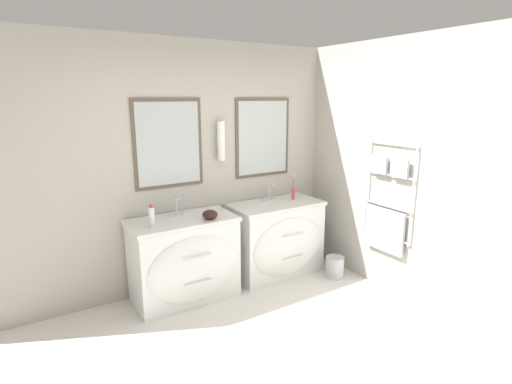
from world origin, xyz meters
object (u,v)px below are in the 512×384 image
(flower_vase, at_px, (293,190))
(amenity_bowl, at_px, (210,214))
(vanity_left, at_px, (185,259))
(toiletry_bottle, at_px, (152,217))
(waste_bin, at_px, (335,266))
(vanity_right, at_px, (277,238))

(flower_vase, bearing_deg, amenity_bowl, -171.11)
(amenity_bowl, relative_size, flower_vase, 0.52)
(vanity_left, relative_size, toiletry_bottle, 5.01)
(toiletry_bottle, xyz_separation_m, flower_vase, (1.74, 0.12, 0.01))
(toiletry_bottle, bearing_deg, vanity_left, 9.57)
(flower_vase, bearing_deg, toiletry_bottle, -175.99)
(amenity_bowl, bearing_deg, waste_bin, -12.47)
(amenity_bowl, height_order, waste_bin, amenity_bowl)
(toiletry_bottle, bearing_deg, amenity_bowl, -6.25)
(vanity_left, distance_m, waste_bin, 1.73)
(vanity_left, bearing_deg, waste_bin, -14.67)
(vanity_left, height_order, waste_bin, vanity_left)
(vanity_right, bearing_deg, waste_bin, -40.30)
(vanity_right, distance_m, flower_vase, 0.60)
(vanity_left, height_order, toiletry_bottle, toiletry_bottle)
(vanity_left, height_order, amenity_bowl, amenity_bowl)
(vanity_right, height_order, waste_bin, vanity_right)
(toiletry_bottle, height_order, amenity_bowl, toiletry_bottle)
(vanity_right, height_order, toiletry_bottle, toiletry_bottle)
(vanity_left, distance_m, flower_vase, 1.50)
(amenity_bowl, distance_m, waste_bin, 1.64)
(amenity_bowl, xyz_separation_m, flower_vase, (1.17, 0.18, 0.06))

